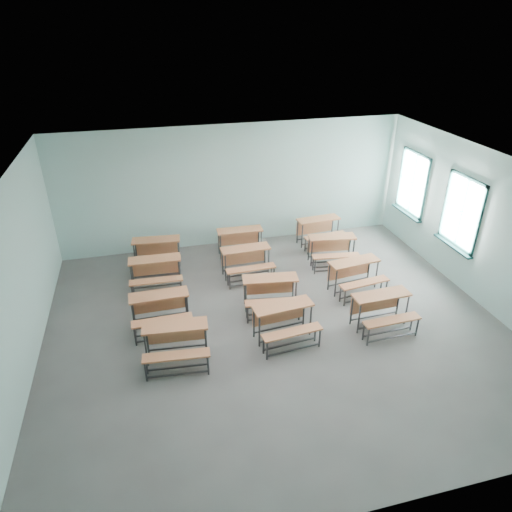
# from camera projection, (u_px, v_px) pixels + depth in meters

# --- Properties ---
(room) EXTENTS (9.04, 8.04, 3.24)m
(room) POSITION_uv_depth(u_px,v_px,m) (282.00, 255.00, 8.48)
(room) COLOR slate
(room) RESTS_ON ground
(desk_unit_r0c0) EXTENTS (1.22, 0.88, 0.72)m
(desk_unit_r0c0) POSITION_uv_depth(u_px,v_px,m) (176.00, 339.00, 8.05)
(desk_unit_r0c0) COLOR #B76942
(desk_unit_r0c0) RESTS_ON ground
(desk_unit_r0c1) EXTENTS (1.22, 0.88, 0.72)m
(desk_unit_r0c1) POSITION_uv_depth(u_px,v_px,m) (285.00, 318.00, 8.61)
(desk_unit_r0c1) COLOR #B76942
(desk_unit_r0c1) RESTS_ON ground
(desk_unit_r0c2) EXTENTS (1.18, 0.82, 0.72)m
(desk_unit_r0c2) POSITION_uv_depth(u_px,v_px,m) (383.00, 307.00, 8.94)
(desk_unit_r0c2) COLOR #B76942
(desk_unit_r0c2) RESTS_ON ground
(desk_unit_r1c0) EXTENTS (1.17, 0.79, 0.72)m
(desk_unit_r1c0) POSITION_uv_depth(u_px,v_px,m) (160.00, 307.00, 8.93)
(desk_unit_r1c0) COLOR #B76942
(desk_unit_r1c0) RESTS_ON ground
(desk_unit_r1c1) EXTENTS (1.25, 0.92, 0.72)m
(desk_unit_r1c1) POSITION_uv_depth(u_px,v_px,m) (271.00, 290.00, 9.49)
(desk_unit_r1c1) COLOR #B76942
(desk_unit_r1c1) RESTS_ON ground
(desk_unit_r1c2) EXTENTS (1.24, 0.91, 0.72)m
(desk_unit_r1c2) POSITION_uv_depth(u_px,v_px,m) (356.00, 272.00, 10.13)
(desk_unit_r1c2) COLOR #B76942
(desk_unit_r1c2) RESTS_ON ground
(desk_unit_r2c0) EXTENTS (1.18, 0.81, 0.72)m
(desk_unit_r2c0) POSITION_uv_depth(u_px,v_px,m) (155.00, 270.00, 10.23)
(desk_unit_r2c0) COLOR #B76942
(desk_unit_r2c0) RESTS_ON ground
(desk_unit_r2c1) EXTENTS (1.18, 0.81, 0.72)m
(desk_unit_r2c1) POSITION_uv_depth(u_px,v_px,m) (247.00, 259.00, 10.69)
(desk_unit_r2c1) COLOR #B76942
(desk_unit_r2c1) RESTS_ON ground
(desk_unit_r2c2) EXTENTS (1.25, 0.92, 0.72)m
(desk_unit_r2c2) POSITION_uv_depth(u_px,v_px,m) (332.00, 247.00, 11.24)
(desk_unit_r2c2) COLOR #B76942
(desk_unit_r2c2) RESTS_ON ground
(desk_unit_r3c0) EXTENTS (1.22, 0.89, 0.72)m
(desk_unit_r3c0) POSITION_uv_depth(u_px,v_px,m) (157.00, 250.00, 11.10)
(desk_unit_r3c0) COLOR #B76942
(desk_unit_r3c0) RESTS_ON ground
(desk_unit_r3c1) EXTENTS (1.17, 0.81, 0.72)m
(desk_unit_r3c1) POSITION_uv_depth(u_px,v_px,m) (241.00, 239.00, 11.60)
(desk_unit_r3c1) COLOR #B76942
(desk_unit_r3c1) RESTS_ON ground
(desk_unit_r3c2) EXTENTS (1.21, 0.87, 0.72)m
(desk_unit_r3c2) POSITION_uv_depth(u_px,v_px,m) (320.00, 228.00, 12.21)
(desk_unit_r3c2) COLOR #B76942
(desk_unit_r3c2) RESTS_ON ground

